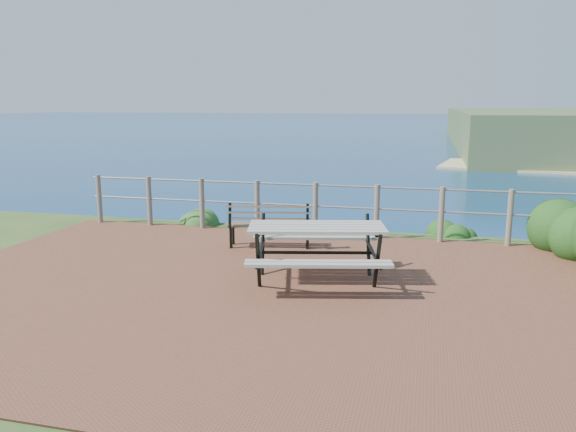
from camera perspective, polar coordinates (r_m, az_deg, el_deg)
name	(u,v)px	position (r m, az deg, el deg)	size (l,w,h in m)	color
ground	(265,292)	(7.58, -2.34, -7.67)	(10.00, 7.00, 0.12)	brown
ocean	(427,110)	(206.89, 13.90, 10.38)	(1200.00, 1200.00, 0.00)	#135272
safety_railing	(315,206)	(10.59, 2.80, 1.03)	(9.40, 0.10, 1.00)	#6B5B4C
picnic_table	(317,247)	(7.84, 2.92, -3.18)	(2.00, 1.60, 0.79)	gray
park_bench	(270,218)	(9.68, -1.88, -0.19)	(1.47, 0.63, 0.80)	brown
shrub_right_edge	(573,253)	(10.60, 26.96, -3.37)	(1.08, 1.08, 1.55)	#123C13
shrub_lip_west	(195,222)	(12.06, -9.44, -0.61)	(0.76, 0.76, 0.50)	#24531F
shrub_lip_east	(454,233)	(11.33, 16.47, -1.70)	(0.69, 0.69, 0.41)	#123C13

